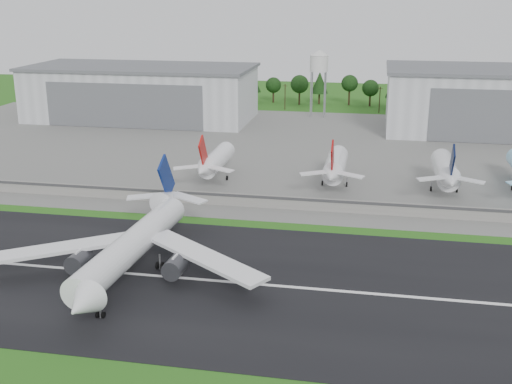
% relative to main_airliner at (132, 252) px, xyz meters
% --- Properties ---
extents(ground, '(600.00, 600.00, 0.00)m').
position_rel_main_airliner_xyz_m(ground, '(24.42, -9.56, -4.89)').
color(ground, '#225915').
rests_on(ground, ground).
extents(runway, '(320.00, 60.00, 0.10)m').
position_rel_main_airliner_xyz_m(runway, '(24.42, 0.44, -4.84)').
color(runway, black).
rests_on(runway, ground).
extents(runway_centerline, '(220.00, 1.00, 0.02)m').
position_rel_main_airliner_xyz_m(runway_centerline, '(24.42, 0.44, -4.78)').
color(runway_centerline, white).
rests_on(runway_centerline, runway).
extents(apron, '(320.00, 150.00, 0.10)m').
position_rel_main_airliner_xyz_m(apron, '(24.42, 110.44, -4.84)').
color(apron, slate).
rests_on(apron, ground).
extents(blast_fence, '(240.00, 0.61, 3.50)m').
position_rel_main_airliner_xyz_m(blast_fence, '(24.42, 45.42, -3.09)').
color(blast_fence, gray).
rests_on(blast_fence, ground).
extents(hangar_west, '(97.00, 44.00, 23.20)m').
position_rel_main_airliner_xyz_m(hangar_west, '(-55.58, 155.35, 6.74)').
color(hangar_west, silver).
rests_on(hangar_west, ground).
extents(water_tower, '(8.40, 8.40, 29.40)m').
position_rel_main_airliner_xyz_m(water_tower, '(19.42, 175.44, 19.66)').
color(water_tower, '#99999E').
rests_on(water_tower, ground).
extents(utility_poles, '(230.00, 3.00, 12.00)m').
position_rel_main_airliner_xyz_m(utility_poles, '(24.42, 190.44, -4.89)').
color(utility_poles, black).
rests_on(utility_poles, ground).
extents(treeline, '(320.00, 16.00, 22.00)m').
position_rel_main_airliner_xyz_m(treeline, '(24.42, 205.44, -4.89)').
color(treeline, black).
rests_on(treeline, ground).
extents(main_airliner, '(57.21, 59.21, 18.17)m').
position_rel_main_airliner_xyz_m(main_airliner, '(0.00, 0.00, 0.00)').
color(main_airliner, white).
rests_on(main_airliner, runway).
extents(parked_jet_red_a, '(7.36, 31.29, 16.55)m').
position_rel_main_airliner_xyz_m(parked_jet_red_a, '(-0.57, 66.98, 1.15)').
color(parked_jet_red_a, white).
rests_on(parked_jet_red_a, ground).
extents(parked_jet_red_b, '(7.36, 31.29, 16.74)m').
position_rel_main_airliner_xyz_m(parked_jet_red_b, '(34.66, 67.00, 1.33)').
color(parked_jet_red_b, white).
rests_on(parked_jet_red_b, ground).
extents(parked_jet_navy, '(7.36, 31.29, 16.89)m').
position_rel_main_airliner_xyz_m(parked_jet_navy, '(65.07, 67.02, 1.48)').
color(parked_jet_navy, silver).
rests_on(parked_jet_navy, ground).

